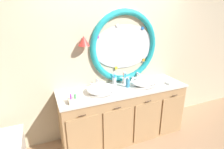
{
  "coord_description": "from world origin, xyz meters",
  "views": [
    {
      "loc": [
        -1.12,
        -2.06,
        2.0
      ],
      "look_at": [
        -0.13,
        0.25,
        1.13
      ],
      "focal_mm": 28.53,
      "sensor_mm": 36.0,
      "label": 1
    }
  ],
  "objects_px": {
    "sink_basin_right": "(145,82)",
    "toothbrush_holder_right": "(125,80)",
    "sink_basin_left": "(102,89)",
    "toothbrush_holder_left": "(114,81)",
    "soap_dispenser": "(128,83)",
    "toiletry_basket": "(73,100)",
    "folded_hand_towel": "(170,83)"
  },
  "relations": [
    {
      "from": "toothbrush_holder_left",
      "to": "toothbrush_holder_right",
      "type": "distance_m",
      "value": 0.17
    },
    {
      "from": "folded_hand_towel",
      "to": "toiletry_basket",
      "type": "distance_m",
      "value": 1.63
    },
    {
      "from": "sink_basin_left",
      "to": "toothbrush_holder_right",
      "type": "xyz_separation_m",
      "value": [
        0.47,
        0.19,
        0.0
      ]
    },
    {
      "from": "sink_basin_left",
      "to": "toiletry_basket",
      "type": "bearing_deg",
      "value": -161.76
    },
    {
      "from": "sink_basin_left",
      "to": "toothbrush_holder_left",
      "type": "height_order",
      "value": "toothbrush_holder_left"
    },
    {
      "from": "sink_basin_right",
      "to": "toothbrush_holder_left",
      "type": "height_order",
      "value": "toothbrush_holder_left"
    },
    {
      "from": "sink_basin_left",
      "to": "soap_dispenser",
      "type": "xyz_separation_m",
      "value": [
        0.45,
        0.04,
        0.02
      ]
    },
    {
      "from": "sink_basin_left",
      "to": "toothbrush_holder_left",
      "type": "bearing_deg",
      "value": 37.6
    },
    {
      "from": "toothbrush_holder_left",
      "to": "toiletry_basket",
      "type": "distance_m",
      "value": 0.85
    },
    {
      "from": "toothbrush_holder_right",
      "to": "folded_hand_towel",
      "type": "xyz_separation_m",
      "value": [
        0.7,
        -0.31,
        -0.05
      ]
    },
    {
      "from": "folded_hand_towel",
      "to": "sink_basin_left",
      "type": "bearing_deg",
      "value": 173.99
    },
    {
      "from": "sink_basin_left",
      "to": "folded_hand_towel",
      "type": "distance_m",
      "value": 1.18
    },
    {
      "from": "sink_basin_right",
      "to": "toiletry_basket",
      "type": "relative_size",
      "value": 3.56
    },
    {
      "from": "sink_basin_right",
      "to": "toothbrush_holder_right",
      "type": "bearing_deg",
      "value": 145.64
    },
    {
      "from": "sink_basin_right",
      "to": "folded_hand_towel",
      "type": "relative_size",
      "value": 3.1
    },
    {
      "from": "soap_dispenser",
      "to": "toothbrush_holder_left",
      "type": "bearing_deg",
      "value": 127.42
    },
    {
      "from": "sink_basin_left",
      "to": "toiletry_basket",
      "type": "distance_m",
      "value": 0.48
    },
    {
      "from": "sink_basin_right",
      "to": "soap_dispenser",
      "type": "relative_size",
      "value": 2.72
    },
    {
      "from": "toothbrush_holder_left",
      "to": "soap_dispenser",
      "type": "relative_size",
      "value": 1.31
    },
    {
      "from": "sink_basin_left",
      "to": "sink_basin_right",
      "type": "height_order",
      "value": "sink_basin_left"
    },
    {
      "from": "sink_basin_right",
      "to": "toothbrush_holder_right",
      "type": "relative_size",
      "value": 2.08
    },
    {
      "from": "toothbrush_holder_right",
      "to": "toiletry_basket",
      "type": "relative_size",
      "value": 1.71
    },
    {
      "from": "toothbrush_holder_right",
      "to": "toiletry_basket",
      "type": "xyz_separation_m",
      "value": [
        -0.93,
        -0.34,
        -0.03
      ]
    },
    {
      "from": "sink_basin_left",
      "to": "soap_dispenser",
      "type": "height_order",
      "value": "soap_dispenser"
    },
    {
      "from": "sink_basin_left",
      "to": "toothbrush_holder_right",
      "type": "bearing_deg",
      "value": 22.16
    },
    {
      "from": "toiletry_basket",
      "to": "toothbrush_holder_right",
      "type": "bearing_deg",
      "value": 20.25
    },
    {
      "from": "sink_basin_right",
      "to": "folded_hand_towel",
      "type": "height_order",
      "value": "sink_basin_right"
    },
    {
      "from": "toothbrush_holder_right",
      "to": "soap_dispenser",
      "type": "height_order",
      "value": "toothbrush_holder_right"
    },
    {
      "from": "toothbrush_holder_left",
      "to": "folded_hand_towel",
      "type": "relative_size",
      "value": 1.49
    },
    {
      "from": "folded_hand_towel",
      "to": "toiletry_basket",
      "type": "xyz_separation_m",
      "value": [
        -1.63,
        -0.03,
        0.02
      ]
    },
    {
      "from": "sink_basin_right",
      "to": "toiletry_basket",
      "type": "bearing_deg",
      "value": -172.85
    },
    {
      "from": "soap_dispenser",
      "to": "sink_basin_left",
      "type": "bearing_deg",
      "value": -175.38
    }
  ]
}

